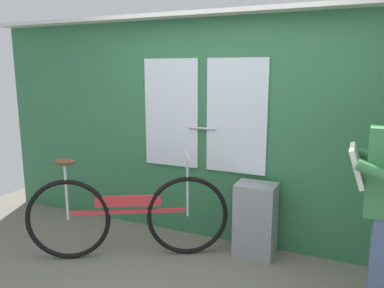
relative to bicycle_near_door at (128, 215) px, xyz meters
The scene contains 3 objects.
train_door_wall 1.25m from the bicycle_near_door, 48.57° to the left, with size 5.46×0.28×2.25m.
bicycle_near_door is the anchor object (origin of this frame).
trash_bin_by_wall 1.19m from the bicycle_near_door, 26.08° to the left, with size 0.37×0.28×0.69m, color gray.
Camera 1 is at (1.25, -2.20, 1.73)m, focal length 35.76 mm.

